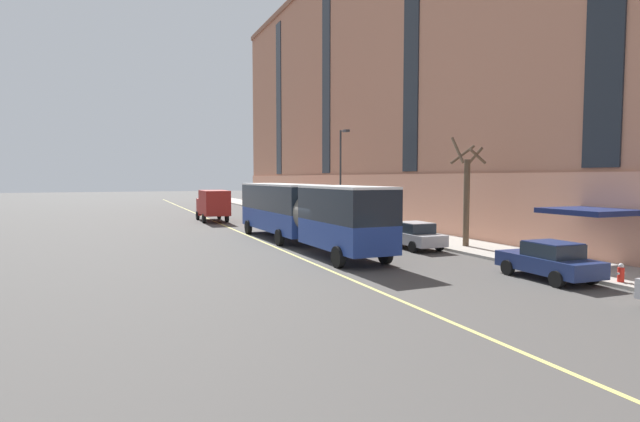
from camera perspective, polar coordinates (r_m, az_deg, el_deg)
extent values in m
plane|color=#4C4947|center=(27.49, -0.25, -4.80)|extent=(260.00, 260.00, 0.00)
cube|color=#ADA89E|center=(34.46, 11.98, -3.00)|extent=(4.25, 160.00, 0.15)
cube|color=#B2755B|center=(38.50, 25.50, 17.64)|extent=(12.00, 110.00, 27.10)
cube|color=tan|center=(33.15, 17.91, 0.32)|extent=(0.14, 110.00, 4.40)
cube|color=navy|center=(25.74, 28.45, -0.03)|extent=(3.20, 3.40, 0.24)
cube|color=#1E232B|center=(41.17, 10.41, 18.96)|extent=(0.10, 2.00, 20.60)
cube|color=#1E232B|center=(55.39, 0.72, 15.07)|extent=(0.10, 2.00, 20.60)
cube|color=#1E232B|center=(70.61, -4.74, 12.62)|extent=(0.10, 2.00, 20.60)
cube|color=navy|center=(33.64, -4.44, -1.01)|extent=(2.74, 10.62, 1.34)
cube|color=black|center=(33.55, -4.46, 1.52)|extent=(2.75, 10.62, 1.63)
cube|color=white|center=(33.53, -4.47, 3.02)|extent=(2.76, 10.62, 0.12)
cube|color=#19232D|center=(38.60, -7.09, 1.56)|extent=(2.30, 0.13, 1.23)
cube|color=orange|center=(38.59, -7.11, 2.75)|extent=(1.75, 0.10, 0.28)
cube|color=black|center=(38.74, -7.08, -1.23)|extent=(2.45, 0.17, 0.24)
cube|color=white|center=(38.48, -8.33, -0.90)|extent=(0.28, 0.07, 0.18)
cube|color=white|center=(38.99, -5.85, -0.82)|extent=(0.28, 0.07, 0.18)
cylinder|color=#595651|center=(28.21, -0.52, -0.27)|extent=(2.40, 1.05, 2.38)
cube|color=navy|center=(24.93, 2.89, -2.71)|extent=(2.65, 6.50, 1.34)
cube|color=black|center=(24.80, 2.90, 0.70)|extent=(2.66, 6.50, 1.63)
cube|color=white|center=(24.77, 2.91, 2.73)|extent=(2.67, 6.50, 0.12)
cylinder|color=black|center=(36.85, -8.20, -1.85)|extent=(0.32, 1.01, 1.00)
cylinder|color=black|center=(37.60, -4.53, -1.70)|extent=(0.32, 1.01, 1.00)
cylinder|color=black|center=(30.34, -4.66, -3.04)|extent=(0.32, 1.01, 1.00)
cylinder|color=black|center=(31.25, -0.32, -2.83)|extent=(0.32, 1.01, 1.00)
cylinder|color=black|center=(22.91, 2.09, -5.28)|extent=(0.32, 1.01, 1.00)
cylinder|color=black|center=(24.10, 7.46, -4.86)|extent=(0.32, 1.01, 1.00)
cube|color=navy|center=(22.32, 24.60, -5.51)|extent=(1.94, 4.27, 0.64)
cube|color=#232D38|center=(22.09, 25.04, -4.04)|extent=(1.64, 1.95, 0.56)
cube|color=navy|center=(22.05, 25.06, -3.27)|extent=(1.61, 1.86, 0.04)
cylinder|color=black|center=(22.71, 20.66, -6.07)|extent=(0.24, 0.65, 0.64)
cylinder|color=black|center=(23.89, 23.84, -5.67)|extent=(0.24, 0.65, 0.64)
cylinder|color=black|center=(20.86, 25.43, -7.07)|extent=(0.24, 0.65, 0.64)
cylinder|color=black|center=(22.14, 28.61, -6.55)|extent=(0.24, 0.65, 0.64)
cube|color=#B7B7BC|center=(29.54, 10.53, -3.01)|extent=(1.78, 4.45, 0.64)
cube|color=#232D38|center=(29.29, 10.79, -1.89)|extent=(1.56, 2.00, 0.56)
cube|color=#B7B7BC|center=(29.26, 10.79, -1.30)|extent=(1.53, 1.92, 0.04)
cylinder|color=black|center=(30.29, 7.72, -3.42)|extent=(0.22, 0.64, 0.64)
cylinder|color=black|center=(31.20, 10.48, -3.24)|extent=(0.22, 0.64, 0.64)
cylinder|color=black|center=(27.96, 10.58, -4.05)|extent=(0.22, 0.64, 0.64)
cylinder|color=black|center=(28.94, 13.47, -3.83)|extent=(0.22, 0.64, 0.64)
cube|color=#BCAD89|center=(48.66, -3.33, -0.27)|extent=(1.78, 4.66, 0.64)
cube|color=#232D38|center=(48.40, -3.24, 0.42)|extent=(1.57, 2.10, 0.56)
cube|color=#BCAD89|center=(48.38, -3.24, 0.77)|extent=(1.53, 2.01, 0.04)
cylinder|color=black|center=(49.77, -4.83, -0.56)|extent=(0.22, 0.64, 0.64)
cylinder|color=black|center=(50.33, -2.94, -0.50)|extent=(0.22, 0.64, 0.64)
cylinder|color=black|center=(47.03, -3.74, -0.81)|extent=(0.22, 0.64, 0.64)
cylinder|color=black|center=(47.63, -1.76, -0.74)|extent=(0.22, 0.64, 0.64)
cube|color=#B21E19|center=(55.64, -5.70, 0.23)|extent=(1.90, 4.82, 0.64)
cube|color=#232D38|center=(55.38, -5.63, 0.84)|extent=(1.63, 2.19, 0.56)
cube|color=#B21E19|center=(55.36, -5.63, 1.15)|extent=(1.59, 2.09, 0.04)
cylinder|color=black|center=(56.81, -7.01, -0.02)|extent=(0.23, 0.64, 0.64)
cylinder|color=black|center=(57.34, -5.33, 0.02)|extent=(0.23, 0.64, 0.64)
cylinder|color=black|center=(53.98, -6.09, -0.22)|extent=(0.23, 0.64, 0.64)
cylinder|color=black|center=(54.55, -4.33, -0.17)|extent=(0.23, 0.64, 0.64)
cube|color=maroon|center=(47.00, -11.99, 0.95)|extent=(2.25, 4.55, 2.24)
cube|color=maroon|center=(50.29, -12.64, 0.47)|extent=(2.11, 1.72, 1.60)
cube|color=#1E2833|center=(51.14, -12.81, 0.81)|extent=(1.87, 0.10, 0.80)
cylinder|color=black|center=(50.18, -13.80, -0.50)|extent=(0.27, 0.84, 0.84)
cylinder|color=black|center=(50.52, -11.46, -0.44)|extent=(0.27, 0.84, 0.84)
cylinder|color=black|center=(46.42, -13.13, -0.84)|extent=(0.27, 0.84, 0.84)
cylinder|color=black|center=(46.78, -10.60, -0.77)|extent=(0.27, 0.84, 0.84)
cylinder|color=brown|center=(30.12, 16.40, 0.89)|extent=(0.35, 0.35, 5.02)
cylinder|color=brown|center=(30.47, 17.32, 6.05)|extent=(0.16, 1.22, 0.96)
cylinder|color=brown|center=(30.75, 15.99, 6.22)|extent=(1.47, 0.55, 1.15)
cylinder|color=brown|center=(29.81, 15.45, 6.73)|extent=(0.37, 1.39, 1.56)
cylinder|color=brown|center=(29.70, 17.58, 5.99)|extent=(1.46, 0.51, 0.86)
cylinder|color=#2D2D30|center=(42.46, 2.35, 3.85)|extent=(0.16, 0.16, 7.97)
cylinder|color=#2D2D30|center=(42.14, 2.69, 9.14)|extent=(0.10, 1.10, 0.10)
cube|color=#3D3D3F|center=(41.64, 3.02, 9.14)|extent=(0.36, 0.60, 0.20)
cylinder|color=red|center=(22.37, 31.15, -6.26)|extent=(0.24, 0.24, 0.55)
sphere|color=silver|center=(22.31, 31.18, -5.38)|extent=(0.20, 0.20, 0.20)
cylinder|color=silver|center=(22.23, 30.91, -6.16)|extent=(0.10, 0.09, 0.09)
cylinder|color=silver|center=(22.49, 31.39, -6.07)|extent=(0.10, 0.09, 0.09)
cube|color=#E0D66B|center=(29.77, -5.14, -4.14)|extent=(0.16, 140.00, 0.01)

